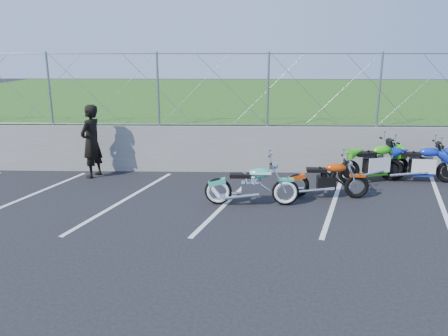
{
  "coord_description": "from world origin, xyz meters",
  "views": [
    {
      "loc": [
        0.13,
        -8.5,
        3.34
      ],
      "look_at": [
        -0.14,
        1.3,
        0.68
      ],
      "focal_mm": 35.0,
      "sensor_mm": 36.0,
      "label": 1
    }
  ],
  "objects_px": {
    "naked_orange": "(328,181)",
    "person_standing": "(91,141)",
    "cruiser_turquoise": "(253,187)",
    "sportbike_blue": "(421,165)",
    "sportbike_green": "(375,164)"
  },
  "relations": [
    {
      "from": "sportbike_green",
      "to": "sportbike_blue",
      "type": "xyz_separation_m",
      "value": [
        1.18,
        -0.01,
        -0.02
      ]
    },
    {
      "from": "cruiser_turquoise",
      "to": "sportbike_blue",
      "type": "height_order",
      "value": "sportbike_blue"
    },
    {
      "from": "naked_orange",
      "to": "person_standing",
      "type": "relative_size",
      "value": 0.98
    },
    {
      "from": "cruiser_turquoise",
      "to": "person_standing",
      "type": "relative_size",
      "value": 1.07
    },
    {
      "from": "cruiser_turquoise",
      "to": "sportbike_green",
      "type": "bearing_deg",
      "value": 30.84
    },
    {
      "from": "cruiser_turquoise",
      "to": "person_standing",
      "type": "distance_m",
      "value": 4.79
    },
    {
      "from": "cruiser_turquoise",
      "to": "sportbike_green",
      "type": "xyz_separation_m",
      "value": [
        3.26,
        1.89,
        0.05
      ]
    },
    {
      "from": "naked_orange",
      "to": "cruiser_turquoise",
      "type": "bearing_deg",
      "value": -161.68
    },
    {
      "from": "sportbike_green",
      "to": "sportbike_blue",
      "type": "relative_size",
      "value": 1.01
    },
    {
      "from": "cruiser_turquoise",
      "to": "person_standing",
      "type": "height_order",
      "value": "person_standing"
    },
    {
      "from": "naked_orange",
      "to": "sportbike_green",
      "type": "relative_size",
      "value": 0.95
    },
    {
      "from": "naked_orange",
      "to": "person_standing",
      "type": "xyz_separation_m",
      "value": [
        -6.02,
        1.6,
        0.57
      ]
    },
    {
      "from": "cruiser_turquoise",
      "to": "person_standing",
      "type": "bearing_deg",
      "value": 154.12
    },
    {
      "from": "naked_orange",
      "to": "person_standing",
      "type": "distance_m",
      "value": 6.25
    },
    {
      "from": "cruiser_turquoise",
      "to": "sportbike_blue",
      "type": "distance_m",
      "value": 4.83
    }
  ]
}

